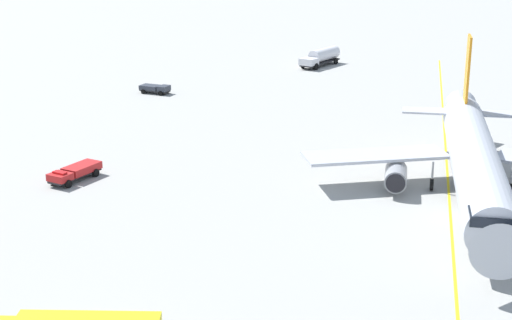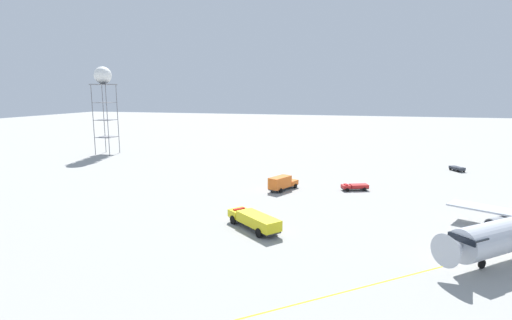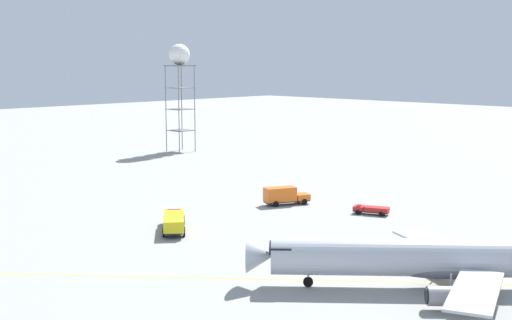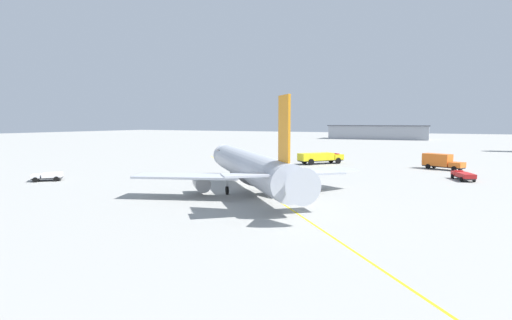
% 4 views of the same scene
% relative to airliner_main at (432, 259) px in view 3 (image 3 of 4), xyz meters
% --- Properties ---
extents(ground_plane, '(600.00, 600.00, 0.00)m').
position_rel_airliner_main_xyz_m(ground_plane, '(-4.83, -2.70, -3.28)').
color(ground_plane, '#9E9E99').
extents(airliner_main, '(32.28, 30.16, 12.29)m').
position_rel_airliner_main_xyz_m(airliner_main, '(0.00, 0.00, 0.00)').
color(airliner_main, '#B2B7C1').
rests_on(airliner_main, ground_plane).
extents(ops_pickup_truck, '(5.96, 3.95, 1.41)m').
position_rel_airliner_main_xyz_m(ops_pickup_truck, '(-25.92, 25.74, -2.47)').
color(ops_pickup_truck, '#232326').
rests_on(ops_pickup_truck, ground_plane).
extents(fire_tender_truck, '(10.08, 8.94, 2.50)m').
position_rel_airliner_main_xyz_m(fire_tender_truck, '(-39.97, -3.50, -1.74)').
color(fire_tender_truck, '#232326').
rests_on(fire_tender_truck, ground_plane).
extents(catering_truck_truck, '(5.49, 8.22, 3.10)m').
position_rel_airliner_main_xyz_m(catering_truck_truck, '(-41.00, 21.44, -1.62)').
color(catering_truck_truck, '#232326').
rests_on(catering_truck_truck, ground_plane).
extents(radar_tower, '(6.35, 6.35, 29.08)m').
position_rel_airliner_main_xyz_m(radar_tower, '(-108.82, 54.39, 21.34)').
color(radar_tower, slate).
rests_on(radar_tower, ground_plane).
extents(taxiway_centreline, '(99.80, 85.41, 0.01)m').
position_rel_airliner_main_xyz_m(taxiway_centreline, '(3.10, 5.18, -3.28)').
color(taxiway_centreline, yellow).
rests_on(taxiway_centreline, ground_plane).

